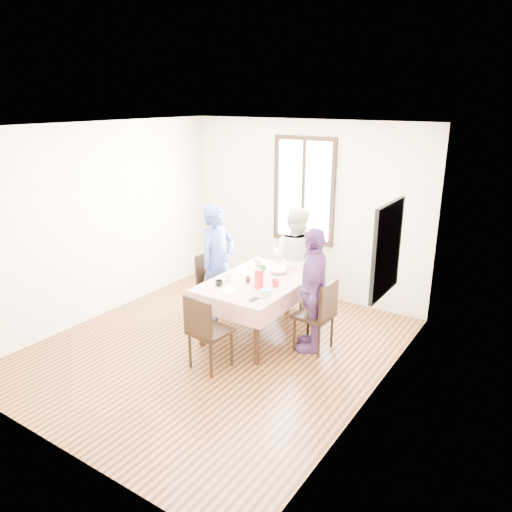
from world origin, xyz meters
name	(u,v)px	position (x,y,z in m)	size (l,w,h in m)	color
ground	(216,347)	(0.00, 0.00, 0.00)	(4.50, 4.50, 0.00)	black
back_wall	(304,210)	(0.00, 2.25, 1.35)	(4.00, 4.00, 0.00)	beige
right_wall	(377,278)	(2.00, 0.00, 1.35)	(4.50, 4.50, 0.00)	beige
window_frame	(304,191)	(0.00, 2.23, 1.65)	(1.02, 0.06, 1.62)	black
window_pane	(304,190)	(0.00, 2.24, 1.65)	(0.90, 0.02, 1.50)	white
art_poster	(388,250)	(1.98, 0.30, 1.55)	(0.04, 0.76, 0.96)	red
dining_table	(258,308)	(0.23, 0.61, 0.38)	(0.95, 1.45, 0.75)	black
tablecloth	(258,280)	(0.23, 0.61, 0.76)	(1.07, 1.57, 0.01)	#610100
chair_left	(217,286)	(-0.56, 0.74, 0.46)	(0.42, 0.42, 0.91)	black
chair_right	(314,315)	(1.02, 0.65, 0.46)	(0.42, 0.42, 0.91)	black
chair_far	(295,279)	(0.23, 1.60, 0.46)	(0.42, 0.42, 0.91)	black
chair_near	(210,331)	(0.23, -0.39, 0.46)	(0.42, 0.42, 0.91)	black
person_left	(217,263)	(-0.54, 0.74, 0.81)	(0.59, 0.39, 1.63)	#354A94
person_far	(295,259)	(0.23, 1.59, 0.77)	(0.75, 0.59, 1.55)	silver
person_right	(313,290)	(1.00, 0.65, 0.78)	(0.91, 0.38, 1.56)	#58346C
mug_black	(219,283)	(-0.06, 0.16, 0.80)	(0.10, 0.10, 0.08)	black
mug_flag	(275,283)	(0.54, 0.53, 0.81)	(0.10, 0.10, 0.09)	red
mug_green	(262,268)	(0.09, 0.93, 0.80)	(0.10, 0.10, 0.08)	#0C7226
serving_bowl	(278,271)	(0.31, 0.98, 0.79)	(0.23, 0.23, 0.06)	white
juice_carton	(259,279)	(0.40, 0.37, 0.88)	(0.08, 0.08, 0.24)	red
butter_tub	(265,293)	(0.59, 0.21, 0.80)	(0.14, 0.14, 0.07)	white
jam_jar	(248,280)	(0.18, 0.46, 0.80)	(0.06, 0.06, 0.08)	black
drinking_glass	(229,277)	(-0.07, 0.38, 0.82)	(0.08, 0.08, 0.11)	silver
smartphone	(254,299)	(0.54, 0.04, 0.77)	(0.07, 0.14, 0.01)	black
flower_vase	(258,274)	(0.22, 0.63, 0.84)	(0.08, 0.08, 0.15)	silver
plate_left	(243,272)	(-0.08, 0.72, 0.77)	(0.20, 0.20, 0.01)	white
plate_far	(280,267)	(0.22, 1.17, 0.77)	(0.20, 0.20, 0.01)	white
plate_near	(230,291)	(0.16, 0.10, 0.77)	(0.20, 0.20, 0.01)	white
butter_lid	(265,290)	(0.59, 0.21, 0.84)	(0.12, 0.12, 0.01)	blue
flower_bunch	(258,264)	(0.22, 0.63, 0.97)	(0.09, 0.09, 0.10)	yellow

